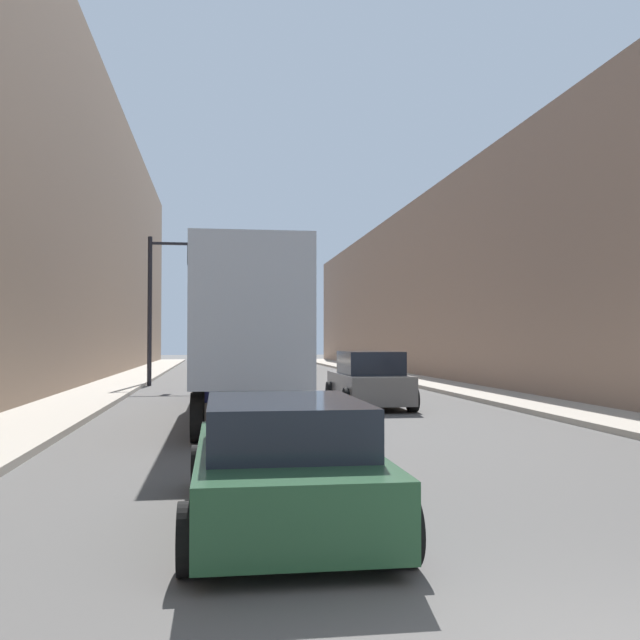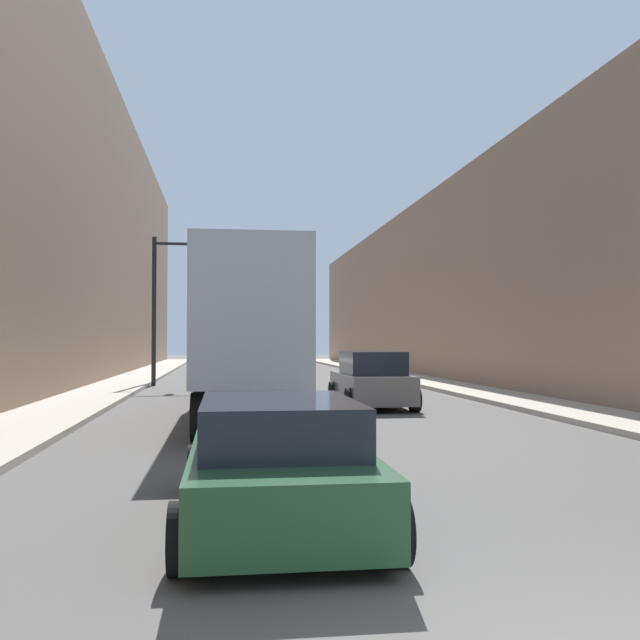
% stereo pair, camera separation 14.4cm
% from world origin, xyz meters
% --- Properties ---
extents(sidewalk_right, '(2.43, 80.00, 0.15)m').
position_xyz_m(sidewalk_right, '(7.09, 30.00, 0.07)').
color(sidewalk_right, '#B2A899').
rests_on(sidewalk_right, ground).
extents(sidewalk_left, '(2.43, 80.00, 0.15)m').
position_xyz_m(sidewalk_left, '(-7.09, 30.00, 0.07)').
color(sidewalk_left, '#B2A899').
rests_on(sidewalk_left, ground).
extents(building_right, '(6.00, 80.00, 10.01)m').
position_xyz_m(building_right, '(11.30, 30.00, 5.00)').
color(building_right, '#997A66').
rests_on(building_right, ground).
extents(building_left, '(6.00, 80.00, 15.75)m').
position_xyz_m(building_left, '(-11.30, 30.00, 7.87)').
color(building_left, '#846B56').
rests_on(building_left, ground).
extents(semi_truck, '(2.41, 13.16, 4.13)m').
position_xyz_m(semi_truck, '(-2.02, 16.36, 2.30)').
color(semi_truck, '#B2B7C1').
rests_on(semi_truck, ground).
extents(sedan_car, '(2.13, 4.69, 1.39)m').
position_xyz_m(sedan_car, '(-1.95, 4.58, 0.67)').
color(sedan_car, '#234C2D').
rests_on(sedan_car, ground).
extents(suv_car, '(2.13, 4.44, 1.71)m').
position_xyz_m(suv_car, '(1.93, 17.98, 0.80)').
color(suv_car, slate).
rests_on(suv_car, ground).
extents(traffic_signal_gantry, '(7.36, 0.35, 6.77)m').
position_xyz_m(traffic_signal_gantry, '(-3.76, 29.55, 4.86)').
color(traffic_signal_gantry, black).
rests_on(traffic_signal_gantry, ground).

